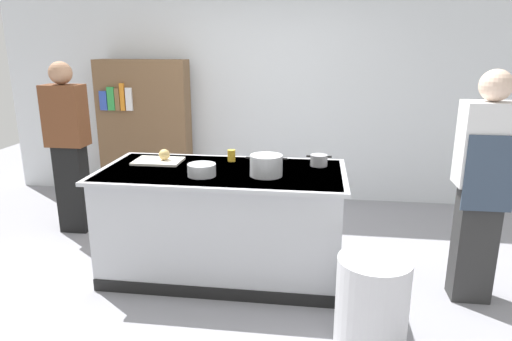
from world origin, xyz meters
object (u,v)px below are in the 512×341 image
Objects in this scene: person_chef at (482,184)px; person_guest at (68,144)px; juice_cup at (231,156)px; onion at (164,155)px; stock_pot at (266,165)px; trash_bin at (372,303)px; bookshelf at (145,131)px; sauce_pan at (319,160)px; mixing_bowl at (202,170)px.

person_chef is 1.00× the size of person_guest.
person_chef is at bearing -13.10° from juice_cup.
onion is at bearing 71.66° from person_guest.
stock_pot is at bearing 80.03° from person_chef.
trash_bin is at bearing 66.78° from person_guest.
bookshelf is (-1.36, 1.51, -0.10)m from juice_cup.
trash_bin is at bearing -71.72° from sauce_pan.
trash_bin is 0.35× the size of person_chef.
onion is 0.15× the size of trash_bin.
person_chef reaches higher than mixing_bowl.
stock_pot is at bearing 8.21° from mixing_bowl.
onion is 0.57m from juice_cup.
sauce_pan is 2.52m from person_guest.
juice_cup is at bearing 176.00° from sauce_pan.
person_guest reaches higher than bookshelf.
sauce_pan is at bearing 62.91° from person_chef.
sauce_pan is (1.31, 0.06, -0.02)m from onion.
juice_cup is 1.77m from person_guest.
sauce_pan is 0.75m from juice_cup.
trash_bin is at bearing -31.61° from onion.
trash_bin is 3.66m from bookshelf.
onion is at bearing 162.32° from stock_pot.
sauce_pan is 0.12× the size of person_guest.
bookshelf is (-2.47, 2.65, 0.55)m from trash_bin.
mixing_bowl is 2.19× the size of juice_cup.
onion is at bearing 73.92° from person_chef.
mixing_bowl is 0.50m from juice_cup.
mixing_bowl is (-0.89, -0.42, -0.00)m from sauce_pan.
juice_cup is (0.14, 0.48, 0.00)m from mixing_bowl.
stock_pot is 1.53× the size of sauce_pan.
person_guest is (-2.48, 0.45, -0.04)m from sauce_pan.
juice_cup is (0.56, 0.11, -0.02)m from onion.
bookshelf reaches higher than onion.
bookshelf reaches higher than sauce_pan.
stock_pot is 2.57m from bookshelf.
bookshelf is (-1.71, 1.91, -0.13)m from stock_pot.
sauce_pan reaches higher than trash_bin.
trash_bin is (0.76, -0.74, -0.68)m from stock_pot.
person_chef reaches higher than bookshelf.
trash_bin is 1.23m from person_chef.
onion is 1.81m from bookshelf.
person_guest reaches higher than juice_cup.
juice_cup is at bearing 73.32° from mixing_bowl.
bookshelf is (-3.28, 1.95, -0.06)m from person_chef.
person_chef is at bearing -30.80° from bookshelf.
stock_pot reaches higher than mixing_bowl.
bookshelf is (0.37, 1.11, -0.06)m from person_guest.
person_guest is at bearing 167.13° from juice_cup.
onion is 0.43× the size of mixing_bowl.
mixing_bowl is 2.33m from bookshelf.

